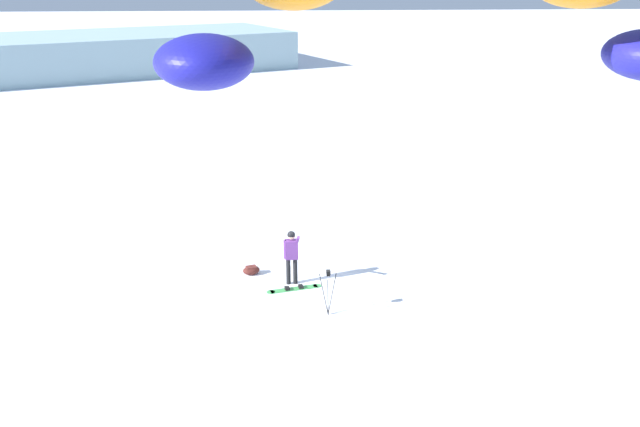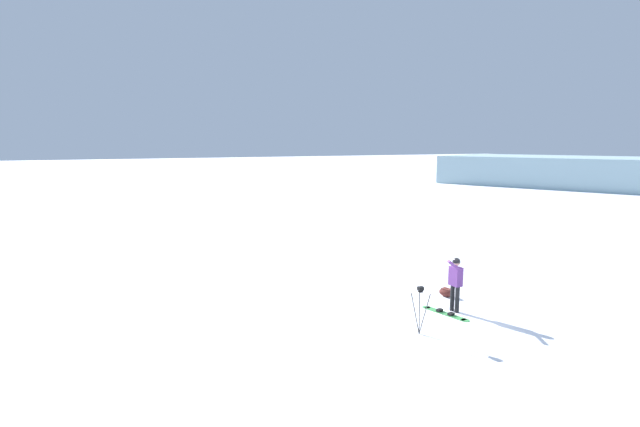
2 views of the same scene
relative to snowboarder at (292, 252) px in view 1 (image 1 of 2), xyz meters
The scene contains 7 objects.
ground_plane 1.30m from the snowboarder, 136.64° to the left, with size 300.00×300.00×0.00m, color white.
snowboarder is the anchor object (origin of this frame).
snowboard 1.16m from the snowboarder, 97.14° to the left, with size 1.72×0.61×0.10m.
traction_kite 16.28m from the snowboarder, 93.39° to the left, with size 4.65×1.15×1.28m.
gear_bag_large 1.80m from the snowboarder, 31.59° to the right, with size 0.65×0.53×0.29m.
camera_tripod 2.36m from the snowboarder, 114.35° to the left, with size 0.52×0.48×1.40m.
distant_ridge 50.93m from the snowboarder, 65.75° to the right, with size 46.48×31.16×3.58m.
Camera 1 is at (1.05, 19.34, 9.47)m, focal length 38.50 mm.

